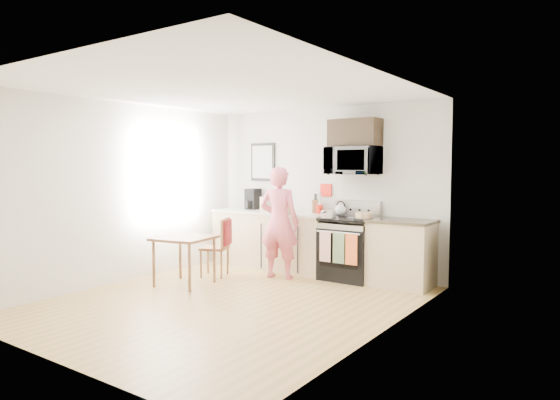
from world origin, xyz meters
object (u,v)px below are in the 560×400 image
Objects in this scene: microwave at (353,161)px; dining_table at (184,242)px; person at (279,222)px; range at (349,250)px; chair at (222,239)px; cake at (364,216)px.

dining_table is at bearing -135.00° from microwave.
range is at bearing -162.49° from person.
dining_table is at bearing -121.17° from chair.
chair is at bearing -147.81° from microwave.
range is at bearing -89.94° from microwave.
microwave is 0.86m from cake.
microwave reaches higher than cake.
range reaches higher than cake.
cake is (1.18, 0.42, 0.13)m from person.
chair is at bearing 16.02° from person.
microwave is (-0.00, 0.10, 1.32)m from range.
range is at bearing 5.33° from chair.
cake is (2.03, 1.55, 0.36)m from dining_table.
dining_table is at bearing -136.76° from range.
dining_table is 0.82× the size of chair.
chair reaches higher than dining_table.
person reaches higher than chair.
range is at bearing 160.08° from cake.
dining_table is at bearing -142.73° from cake.
range reaches higher than dining_table.
cake is at bearing -172.97° from person.
microwave is 0.85× the size of chair.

